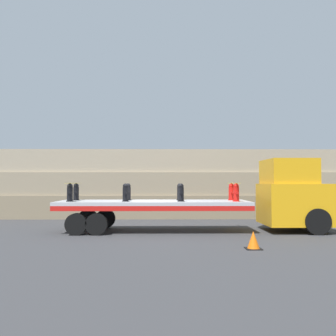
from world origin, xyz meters
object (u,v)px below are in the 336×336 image
fire_hydrant_black_far_0 (76,192)px  fire_hydrant_black_near_1 (125,193)px  fire_hydrant_black_near_0 (70,193)px  fire_hydrant_black_far_1 (128,192)px  flatbed_trailer (140,207)px  fire_hydrant_black_near_2 (181,193)px  fire_hydrant_black_far_2 (180,192)px  traffic_cone (253,240)px  fire_hydrant_red_far_3 (231,192)px  fire_hydrant_red_near_3 (236,193)px  truck_cab (296,196)px

fire_hydrant_black_far_0 → fire_hydrant_black_near_1: size_ratio=1.00×
fire_hydrant_black_near_0 → fire_hydrant_black_far_1: 2.55m
fire_hydrant_black_near_0 → fire_hydrant_black_near_1: bearing=0.0°
flatbed_trailer → fire_hydrant_black_near_1: size_ratio=10.77×
flatbed_trailer → fire_hydrant_black_far_0: fire_hydrant_black_far_0 is taller
fire_hydrant_black_near_0 → fire_hydrant_black_near_1: 2.30m
fire_hydrant_black_near_2 → fire_hydrant_black_far_2: bearing=90.0°
fire_hydrant_black_near_1 → traffic_cone: fire_hydrant_black_near_1 is taller
fire_hydrant_black_near_1 → fire_hydrant_black_far_2: (2.30, 1.10, 0.00)m
flatbed_trailer → fire_hydrant_black_far_0: 2.99m
fire_hydrant_black_near_1 → traffic_cone: 5.95m
fire_hydrant_red_far_3 → fire_hydrant_red_near_3: bearing=-90.0°
fire_hydrant_black_far_1 → fire_hydrant_red_near_3: size_ratio=1.00×
truck_cab → fire_hydrant_black_near_2: (-4.97, -0.55, 0.15)m
fire_hydrant_black_far_0 → traffic_cone: 8.39m
traffic_cone → fire_hydrant_black_far_0: bearing=144.0°
truck_cab → fire_hydrant_red_near_3: size_ratio=4.10×
fire_hydrant_black_near_0 → fire_hydrant_black_near_2: size_ratio=1.00×
truck_cab → fire_hydrant_red_near_3: bearing=-168.4°
fire_hydrant_black_near_2 → fire_hydrant_red_far_3: same height
fire_hydrant_black_near_0 → fire_hydrant_black_far_0: size_ratio=1.00×
fire_hydrant_red_far_3 → fire_hydrant_black_far_1: bearing=180.0°
fire_hydrant_red_near_3 → traffic_cone: 4.02m
fire_hydrant_black_near_0 → fire_hydrant_black_far_0: bearing=90.0°
fire_hydrant_black_near_2 → fire_hydrant_red_far_3: 2.55m
fire_hydrant_black_far_1 → fire_hydrant_black_near_1: bearing=-90.0°
truck_cab → fire_hydrant_black_far_1: size_ratio=4.10×
fire_hydrant_black_far_2 → fire_hydrant_black_near_1: bearing=-154.4°
flatbed_trailer → fire_hydrant_black_near_2: size_ratio=10.77×
fire_hydrant_black_far_0 → traffic_cone: (6.70, -4.87, -1.39)m
fire_hydrant_black_far_0 → fire_hydrant_black_near_1: same height
fire_hydrant_black_far_1 → traffic_cone: (4.40, -4.87, -1.39)m
flatbed_trailer → fire_hydrant_black_far_1: bearing=136.0°
flatbed_trailer → fire_hydrant_black_near_2: bearing=-17.6°
fire_hydrant_black_far_0 → fire_hydrant_black_near_2: size_ratio=1.00×
fire_hydrant_red_near_3 → fire_hydrant_black_near_0: bearing=180.0°
fire_hydrant_black_far_1 → fire_hydrant_black_far_2: same height
fire_hydrant_black_far_0 → fire_hydrant_black_near_2: (4.60, -1.10, 0.00)m
fire_hydrant_black_far_0 → fire_hydrant_black_far_1: bearing=0.0°
traffic_cone → fire_hydrant_black_far_2: bearing=113.3°
fire_hydrant_black_near_1 → fire_hydrant_black_far_0: bearing=154.4°
fire_hydrant_black_far_0 → fire_hydrant_black_near_0: bearing=-90.0°
fire_hydrant_red_near_3 → fire_hydrant_red_far_3: bearing=90.0°
truck_cab → fire_hydrant_black_far_0: 9.59m
truck_cab → fire_hydrant_black_far_1: (-7.27, 0.55, 0.15)m
fire_hydrant_black_near_0 → fire_hydrant_black_near_2: same height
fire_hydrant_black_near_0 → fire_hydrant_black_near_1: same height
fire_hydrant_black_near_1 → fire_hydrant_red_far_3: bearing=13.5°
fire_hydrant_black_near_2 → truck_cab: bearing=6.3°
fire_hydrant_red_near_3 → fire_hydrant_black_far_0: bearing=170.9°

